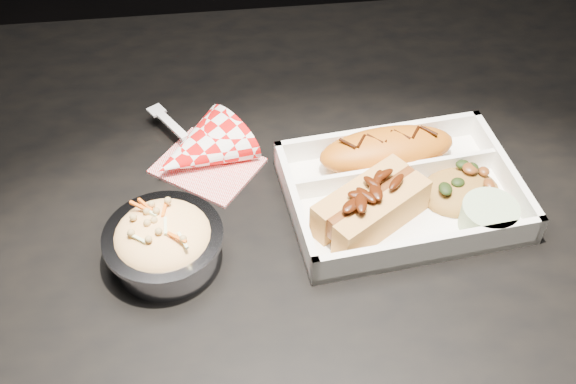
{
  "coord_description": "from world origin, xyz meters",
  "views": [
    {
      "loc": [
        -0.1,
        -0.55,
        1.34
      ],
      "look_at": [
        -0.04,
        -0.04,
        0.81
      ],
      "focal_mm": 45.0,
      "sensor_mm": 36.0,
      "label": 1
    }
  ],
  "objects_px": {
    "dining_table": "(314,249)",
    "hotdog": "(371,205)",
    "fried_pastry": "(387,150)",
    "napkin_fork": "(198,152)",
    "food_tray": "(401,195)",
    "foil_coleslaw_cup": "(164,241)"
  },
  "relations": [
    {
      "from": "fried_pastry",
      "to": "foil_coleslaw_cup",
      "type": "relative_size",
      "value": 1.3
    },
    {
      "from": "hotdog",
      "to": "napkin_fork",
      "type": "relative_size",
      "value": 0.8
    },
    {
      "from": "food_tray",
      "to": "fried_pastry",
      "type": "bearing_deg",
      "value": 90.0
    },
    {
      "from": "napkin_fork",
      "to": "food_tray",
      "type": "bearing_deg",
      "value": 35.46
    },
    {
      "from": "dining_table",
      "to": "foil_coleslaw_cup",
      "type": "bearing_deg",
      "value": -157.53
    },
    {
      "from": "food_tray",
      "to": "hotdog",
      "type": "xyz_separation_m",
      "value": [
        -0.04,
        -0.03,
        0.02
      ]
    },
    {
      "from": "napkin_fork",
      "to": "fried_pastry",
      "type": "bearing_deg",
      "value": 48.3
    },
    {
      "from": "dining_table",
      "to": "fried_pastry",
      "type": "height_order",
      "value": "fried_pastry"
    },
    {
      "from": "food_tray",
      "to": "hotdog",
      "type": "height_order",
      "value": "hotdog"
    },
    {
      "from": "dining_table",
      "to": "fried_pastry",
      "type": "bearing_deg",
      "value": 24.19
    },
    {
      "from": "dining_table",
      "to": "hotdog",
      "type": "distance_m",
      "value": 0.14
    },
    {
      "from": "fried_pastry",
      "to": "hotdog",
      "type": "distance_m",
      "value": 0.09
    },
    {
      "from": "hotdog",
      "to": "foil_coleslaw_cup",
      "type": "relative_size",
      "value": 1.1
    },
    {
      "from": "fried_pastry",
      "to": "napkin_fork",
      "type": "xyz_separation_m",
      "value": [
        -0.22,
        0.04,
        -0.01
      ]
    },
    {
      "from": "fried_pastry",
      "to": "foil_coleslaw_cup",
      "type": "bearing_deg",
      "value": -156.94
    },
    {
      "from": "dining_table",
      "to": "food_tray",
      "type": "xyz_separation_m",
      "value": [
        0.09,
        -0.02,
        0.1
      ]
    },
    {
      "from": "food_tray",
      "to": "fried_pastry",
      "type": "distance_m",
      "value": 0.06
    },
    {
      "from": "napkin_fork",
      "to": "foil_coleslaw_cup",
      "type": "bearing_deg",
      "value": -46.97
    },
    {
      "from": "fried_pastry",
      "to": "napkin_fork",
      "type": "relative_size",
      "value": 0.95
    },
    {
      "from": "dining_table",
      "to": "napkin_fork",
      "type": "xyz_separation_m",
      "value": [
        -0.13,
        0.07,
        0.11
      ]
    },
    {
      "from": "fried_pastry",
      "to": "hotdog",
      "type": "bearing_deg",
      "value": -112.7
    },
    {
      "from": "foil_coleslaw_cup",
      "to": "hotdog",
      "type": "bearing_deg",
      "value": 5.69
    }
  ]
}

